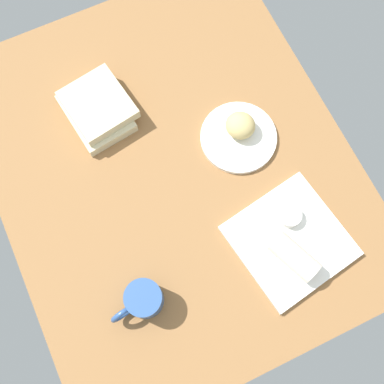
% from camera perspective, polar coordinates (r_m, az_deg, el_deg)
% --- Properties ---
extents(dining_table, '(1.10, 0.90, 0.04)m').
position_cam_1_polar(dining_table, '(1.28, -2.26, 2.62)').
color(dining_table, olive).
rests_on(dining_table, ground).
extents(round_plate, '(0.20, 0.20, 0.01)m').
position_cam_1_polar(round_plate, '(1.29, 5.42, 6.55)').
color(round_plate, white).
rests_on(round_plate, dining_table).
extents(scone_pastry, '(0.11, 0.11, 0.06)m').
position_cam_1_polar(scone_pastry, '(1.27, 5.72, 7.81)').
color(scone_pastry, tan).
rests_on(scone_pastry, round_plate).
extents(square_plate, '(0.29, 0.29, 0.02)m').
position_cam_1_polar(square_plate, '(1.23, 11.47, -5.63)').
color(square_plate, white).
rests_on(square_plate, dining_table).
extents(sauce_cup, '(0.06, 0.06, 0.03)m').
position_cam_1_polar(sauce_cup, '(1.22, 11.45, -2.78)').
color(sauce_cup, silver).
rests_on(sauce_cup, square_plate).
extents(breakfast_wrap, '(0.13, 0.10, 0.06)m').
position_cam_1_polar(breakfast_wrap, '(1.18, 11.98, -7.48)').
color(breakfast_wrap, beige).
rests_on(breakfast_wrap, square_plate).
extents(book_stack, '(0.21, 0.19, 0.06)m').
position_cam_1_polar(book_stack, '(1.32, -11.12, 9.58)').
color(book_stack, beige).
rests_on(book_stack, dining_table).
extents(coffee_mug, '(0.09, 0.13, 0.09)m').
position_cam_1_polar(coffee_mug, '(1.15, -5.81, -12.53)').
color(coffee_mug, '#2D518C').
rests_on(coffee_mug, dining_table).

